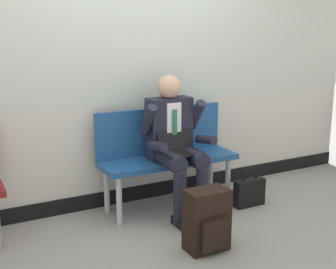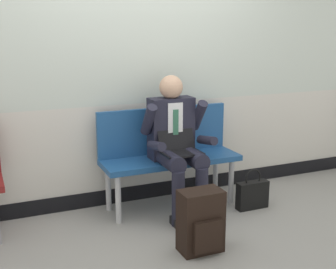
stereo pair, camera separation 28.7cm
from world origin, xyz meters
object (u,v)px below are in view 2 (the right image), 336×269
object	(u,v)px
bench_with_person	(168,149)
backpack	(201,222)
person_seated	(177,142)
handbag	(252,194)

from	to	relation	value
bench_with_person	backpack	size ratio (longest dim) A/B	2.67
bench_with_person	person_seated	world-z (taller)	person_seated
bench_with_person	person_seated	xyz separation A→B (m)	(-0.00, -0.20, 0.12)
bench_with_person	handbag	size ratio (longest dim) A/B	3.33
bench_with_person	backpack	xyz separation A→B (m)	(-0.14, -0.95, -0.30)
person_seated	handbag	size ratio (longest dim) A/B	3.22
bench_with_person	backpack	bearing A→B (deg)	-98.46
bench_with_person	handbag	bearing A→B (deg)	-31.38
bench_with_person	person_seated	distance (m)	0.23
backpack	handbag	xyz separation A→B (m)	(0.81, 0.54, -0.10)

